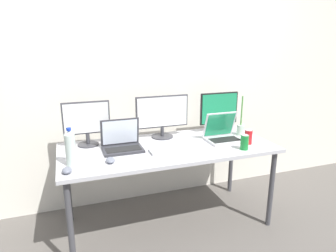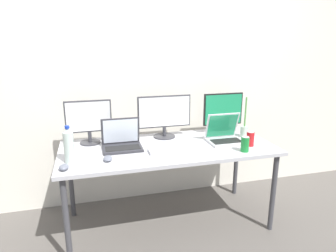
% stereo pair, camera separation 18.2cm
% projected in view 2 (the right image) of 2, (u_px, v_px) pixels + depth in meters
% --- Properties ---
extents(ground_plane, '(16.00, 16.00, 0.00)m').
position_uv_depth(ground_plane, '(168.00, 222.00, 2.77)').
color(ground_plane, '#5B5651').
extents(wall_back, '(7.00, 0.08, 2.60)m').
position_uv_depth(wall_back, '(153.00, 74.00, 2.96)').
color(wall_back, silver).
rests_on(wall_back, ground).
extents(work_desk, '(1.81, 0.80, 0.74)m').
position_uv_depth(work_desk, '(168.00, 152.00, 2.58)').
color(work_desk, '#424247').
rests_on(work_desk, ground).
extents(monitor_left, '(0.39, 0.18, 0.38)m').
position_uv_depth(monitor_left, '(89.00, 120.00, 2.58)').
color(monitor_left, '#38383D').
rests_on(monitor_left, work_desk).
extents(monitor_center, '(0.50, 0.20, 0.39)m').
position_uv_depth(monitor_center, '(164.00, 115.00, 2.75)').
color(monitor_center, '#38383D').
rests_on(monitor_center, work_desk).
extents(monitor_right, '(0.40, 0.20, 0.39)m').
position_uv_depth(monitor_right, '(223.00, 112.00, 2.91)').
color(monitor_right, black).
rests_on(monitor_right, work_desk).
extents(laptop_silver, '(0.32, 0.24, 0.25)m').
position_uv_depth(laptop_silver, '(122.00, 141.00, 2.51)').
color(laptop_silver, '#2D2D33').
rests_on(laptop_silver, work_desk).
extents(laptop_secondary, '(0.30, 0.25, 0.25)m').
position_uv_depth(laptop_secondary, '(224.00, 135.00, 2.67)').
color(laptop_secondary, silver).
rests_on(laptop_secondary, work_desk).
extents(keyboard_main, '(0.39, 0.13, 0.02)m').
position_uv_depth(keyboard_main, '(171.00, 150.00, 2.45)').
color(keyboard_main, '#B2B2B7').
rests_on(keyboard_main, work_desk).
extents(mouse_by_keyboard, '(0.08, 0.11, 0.03)m').
position_uv_depth(mouse_by_keyboard, '(108.00, 158.00, 2.25)').
color(mouse_by_keyboard, slate).
rests_on(mouse_by_keyboard, work_desk).
extents(mouse_by_laptop, '(0.08, 0.10, 0.04)m').
position_uv_depth(mouse_by_laptop, '(64.00, 167.00, 2.09)').
color(mouse_by_laptop, slate).
rests_on(mouse_by_laptop, work_desk).
extents(water_bottle, '(0.07, 0.07, 0.28)m').
position_uv_depth(water_bottle, '(69.00, 146.00, 2.19)').
color(water_bottle, silver).
rests_on(water_bottle, work_desk).
extents(soda_can_near_keyboard, '(0.07, 0.07, 0.13)m').
position_uv_depth(soda_can_near_keyboard, '(245.00, 144.00, 2.43)').
color(soda_can_near_keyboard, '#197F33').
rests_on(soda_can_near_keyboard, work_desk).
extents(soda_can_by_laptop, '(0.07, 0.07, 0.13)m').
position_uv_depth(soda_can_by_laptop, '(250.00, 139.00, 2.56)').
color(soda_can_by_laptop, red).
rests_on(soda_can_by_laptop, work_desk).
extents(bamboo_vase, '(0.07, 0.07, 0.38)m').
position_uv_depth(bamboo_vase, '(244.00, 130.00, 2.81)').
color(bamboo_vase, '#B2D1B7').
rests_on(bamboo_vase, work_desk).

